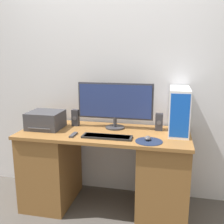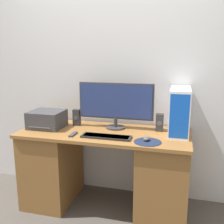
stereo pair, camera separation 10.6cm
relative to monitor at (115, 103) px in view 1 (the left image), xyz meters
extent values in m
cube|color=silver|center=(-0.08, 0.24, 0.30)|extent=(6.40, 0.05, 2.70)
cube|color=brown|center=(-0.08, -0.14, -0.27)|extent=(1.61, 0.67, 0.03)
cube|color=brown|center=(-0.65, -0.14, -0.67)|extent=(0.45, 0.61, 0.76)
cube|color=brown|center=(0.49, -0.14, -0.67)|extent=(0.45, 0.61, 0.76)
cylinder|color=#333338|center=(0.00, 0.00, -0.25)|extent=(0.19, 0.19, 0.02)
cylinder|color=#333338|center=(0.00, 0.00, -0.19)|extent=(0.04, 0.04, 0.10)
cube|color=#333338|center=(0.00, 0.01, 0.02)|extent=(0.75, 0.03, 0.36)
cube|color=navy|center=(0.00, -0.01, 0.02)|extent=(0.71, 0.01, 0.32)
cube|color=black|center=(-0.01, -0.32, -0.25)|extent=(0.45, 0.13, 0.02)
cube|color=#424242|center=(-0.01, -0.32, -0.25)|extent=(0.41, 0.11, 0.01)
cylinder|color=#19233D|center=(0.36, -0.34, -0.26)|extent=(0.23, 0.23, 0.00)
ellipsoid|color=#4C4C51|center=(0.35, -0.32, -0.24)|extent=(0.05, 0.08, 0.04)
cube|color=white|center=(0.61, -0.02, -0.05)|extent=(0.18, 0.45, 0.42)
cube|color=blue|center=(0.61, -0.24, -0.05)|extent=(0.16, 0.01, 0.38)
cube|color=#38383D|center=(-0.68, -0.15, -0.17)|extent=(0.32, 0.30, 0.17)
cube|color=#515156|center=(-0.68, -0.24, -0.22)|extent=(0.23, 0.13, 0.01)
cube|color=#2D2D33|center=(-0.42, 0.00, -0.17)|extent=(0.07, 0.06, 0.17)
cylinder|color=#47474C|center=(-0.42, -0.03, -0.17)|extent=(0.04, 0.00, 0.04)
cube|color=#2D2D33|center=(0.43, 0.01, -0.17)|extent=(0.07, 0.06, 0.17)
cylinder|color=#47474C|center=(0.43, -0.02, -0.17)|extent=(0.04, 0.00, 0.04)
cube|color=#38383D|center=(-0.32, -0.32, -0.25)|extent=(0.04, 0.14, 0.02)
camera|label=1|loc=(0.50, -2.48, 0.48)|focal=42.00mm
camera|label=2|loc=(0.61, -2.45, 0.48)|focal=42.00mm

